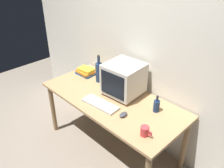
# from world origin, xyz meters

# --- Properties ---
(ground_plane) EXTENTS (6.00, 6.00, 0.00)m
(ground_plane) POSITION_xyz_m (0.00, 0.00, 0.00)
(ground_plane) COLOR gray
(back_wall) EXTENTS (4.00, 0.08, 2.50)m
(back_wall) POSITION_xyz_m (0.00, 0.44, 1.25)
(back_wall) COLOR silver
(back_wall) RESTS_ON ground
(desk) EXTENTS (1.68, 0.77, 0.74)m
(desk) POSITION_xyz_m (0.00, 0.00, 0.66)
(desk) COLOR tan
(desk) RESTS_ON ground
(crt_monitor) EXTENTS (0.41, 0.41, 0.37)m
(crt_monitor) POSITION_xyz_m (0.03, 0.15, 0.93)
(crt_monitor) COLOR beige
(crt_monitor) RESTS_ON desk
(keyboard) EXTENTS (0.43, 0.19, 0.02)m
(keyboard) POSITION_xyz_m (0.01, -0.18, 0.75)
(keyboard) COLOR beige
(keyboard) RESTS_ON desk
(computer_mouse) EXTENTS (0.07, 0.11, 0.04)m
(computer_mouse) POSITION_xyz_m (0.31, -0.15, 0.76)
(computer_mouse) COLOR #3F3F47
(computer_mouse) RESTS_ON desk
(bottle_tall) EXTENTS (0.09, 0.09, 0.36)m
(bottle_tall) POSITION_xyz_m (-0.38, 0.15, 0.87)
(bottle_tall) COLOR navy
(bottle_tall) RESTS_ON desk
(bottle_short) EXTENTS (0.07, 0.07, 0.19)m
(bottle_short) POSITION_xyz_m (0.49, 0.15, 0.81)
(bottle_short) COLOR navy
(bottle_short) RESTS_ON desk
(book_stack) EXTENTS (0.25, 0.19, 0.09)m
(book_stack) POSITION_xyz_m (-0.64, 0.15, 0.78)
(book_stack) COLOR #28569E
(book_stack) RESTS_ON desk
(mug) EXTENTS (0.12, 0.08, 0.09)m
(mug) POSITION_xyz_m (0.63, -0.21, 0.79)
(mug) COLOR #CC383D
(mug) RESTS_ON desk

